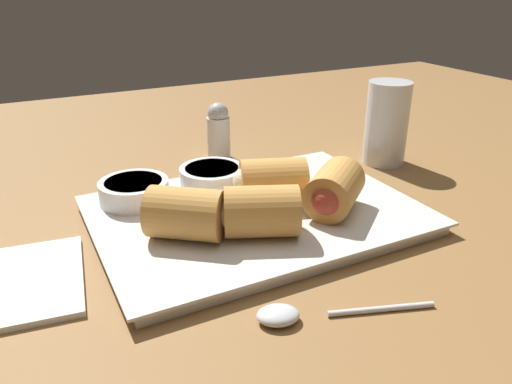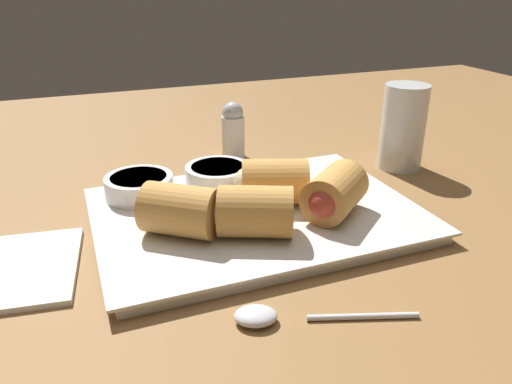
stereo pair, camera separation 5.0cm
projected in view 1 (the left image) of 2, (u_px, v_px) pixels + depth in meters
The scene contains 11 objects.
table_surface at pixel (273, 216), 58.88cm from camera, with size 180.00×140.00×2.00cm.
serving_plate at pixel (256, 215), 55.30cm from camera, with size 34.69×25.27×1.50cm.
roll_front_left at pixel (333, 191), 53.25cm from camera, with size 8.86×8.57×5.13cm.
roll_front_right at pixel (257, 212), 48.61cm from camera, with size 8.69×7.59×5.13cm.
roll_back_left at pixel (181, 213), 48.30cm from camera, with size 8.88×8.48×5.13cm.
roll_back_right at pixel (269, 181), 55.61cm from camera, with size 8.64×7.30×5.13cm.
dipping_bowl_near at pixel (212, 176), 60.16cm from camera, with size 7.85×7.85×2.47cm.
dipping_bowl_far at pixel (134, 190), 56.35cm from camera, with size 7.85×7.85×2.47cm.
spoon at pixel (296, 314), 39.70cm from camera, with size 14.58×6.28×1.20cm.
drinking_glass at pixel (387, 123), 70.33cm from camera, with size 6.01×6.01×11.71cm.
salt_shaker at pixel (218, 131), 72.83cm from camera, with size 3.41×3.41×8.28cm.
Camera 1 is at (-25.78, -45.91, 27.59)cm, focal length 35.00 mm.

